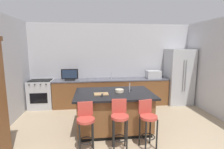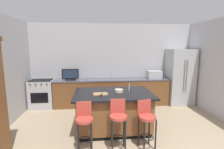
# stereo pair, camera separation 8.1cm
# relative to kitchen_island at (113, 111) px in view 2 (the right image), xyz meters

# --- Properties ---
(wall_back) EXTENTS (6.15, 0.12, 2.80)m
(wall_back) POSITION_rel_kitchen_island_xyz_m (0.20, 2.18, 0.93)
(wall_back) COLOR #BCBCC1
(wall_back) RESTS_ON ground_plane
(counter_back) EXTENTS (3.91, 0.62, 0.91)m
(counter_back) POSITION_rel_kitchen_island_xyz_m (0.15, 1.80, -0.02)
(counter_back) COLOR brown
(counter_back) RESTS_ON ground_plane
(kitchen_island) EXTENTS (1.84, 1.22, 0.93)m
(kitchen_island) POSITION_rel_kitchen_island_xyz_m (0.00, 0.00, 0.00)
(kitchen_island) COLOR black
(kitchen_island) RESTS_ON ground_plane
(refrigerator) EXTENTS (0.85, 0.77, 1.93)m
(refrigerator) POSITION_rel_kitchen_island_xyz_m (2.54, 1.73, 0.49)
(refrigerator) COLOR #B7BABF
(refrigerator) RESTS_ON ground_plane
(range_oven) EXTENTS (0.76, 0.63, 0.93)m
(range_oven) POSITION_rel_kitchen_island_xyz_m (-2.19, 1.80, -0.01)
(range_oven) COLOR #B7BABF
(range_oven) RESTS_ON ground_plane
(microwave) EXTENTS (0.48, 0.36, 0.27)m
(microwave) POSITION_rel_kitchen_island_xyz_m (1.63, 1.80, 0.57)
(microwave) COLOR #B7BABF
(microwave) RESTS_ON counter_back
(tv_monitor) EXTENTS (0.54, 0.16, 0.37)m
(tv_monitor) POSITION_rel_kitchen_island_xyz_m (-1.24, 1.75, 0.61)
(tv_monitor) COLOR black
(tv_monitor) RESTS_ON counter_back
(sink_faucet_back) EXTENTS (0.02, 0.02, 0.24)m
(sink_faucet_back) POSITION_rel_kitchen_island_xyz_m (0.15, 1.90, 0.56)
(sink_faucet_back) COLOR #B2B2B7
(sink_faucet_back) RESTS_ON counter_back
(sink_faucet_island) EXTENTS (0.02, 0.02, 0.22)m
(sink_faucet_island) POSITION_rel_kitchen_island_xyz_m (0.38, 0.00, 0.56)
(sink_faucet_island) COLOR #B2B2B7
(sink_faucet_island) RESTS_ON kitchen_island
(bar_stool_left) EXTENTS (0.34, 0.35, 0.96)m
(bar_stool_left) POSITION_rel_kitchen_island_xyz_m (-0.64, -0.81, 0.10)
(bar_stool_left) COLOR #B23D33
(bar_stool_left) RESTS_ON ground_plane
(bar_stool_center) EXTENTS (0.34, 0.35, 0.99)m
(bar_stool_center) POSITION_rel_kitchen_island_xyz_m (0.00, -0.83, 0.12)
(bar_stool_center) COLOR #B23D33
(bar_stool_center) RESTS_ON ground_plane
(bar_stool_right) EXTENTS (0.35, 0.36, 0.95)m
(bar_stool_right) POSITION_rel_kitchen_island_xyz_m (0.57, -0.81, 0.09)
(bar_stool_right) COLOR #B23D33
(bar_stool_right) RESTS_ON ground_plane
(fruit_bowl) EXTENTS (0.21, 0.21, 0.07)m
(fruit_bowl) POSITION_rel_kitchen_island_xyz_m (0.14, 0.03, 0.49)
(fruit_bowl) COLOR beige
(fruit_bowl) RESTS_ON kitchen_island
(cell_phone) EXTENTS (0.12, 0.17, 0.01)m
(cell_phone) POSITION_rel_kitchen_island_xyz_m (0.43, 0.16, 0.46)
(cell_phone) COLOR black
(cell_phone) RESTS_ON kitchen_island
(tv_remote) EXTENTS (0.08, 0.18, 0.02)m
(tv_remote) POSITION_rel_kitchen_island_xyz_m (-0.30, -0.21, 0.46)
(tv_remote) COLOR black
(tv_remote) RESTS_ON kitchen_island
(cutting_board) EXTENTS (0.34, 0.24, 0.02)m
(cutting_board) POSITION_rel_kitchen_island_xyz_m (-0.31, -0.11, 0.46)
(cutting_board) COLOR #A87F51
(cutting_board) RESTS_ON kitchen_island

